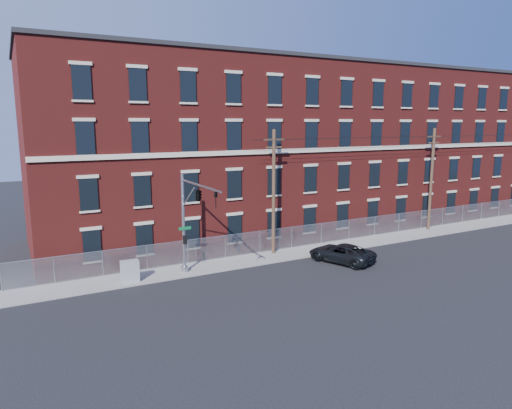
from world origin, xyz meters
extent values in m
plane|color=black|center=(0.00, 0.00, 0.00)|extent=(140.00, 140.00, 0.00)
cube|color=gray|center=(12.00, 5.00, 0.06)|extent=(65.00, 3.00, 0.12)
cube|color=maroon|center=(12.00, 14.00, 8.00)|extent=(55.00, 14.00, 16.00)
cube|color=black|center=(12.00, 14.00, 16.15)|extent=(55.30, 14.30, 0.30)
cube|color=#B8AD99|center=(12.00, 6.92, 8.30)|extent=(55.00, 0.18, 0.35)
cube|color=black|center=(-11.83, 6.94, 2.20)|extent=(1.20, 0.10, 2.20)
cube|color=black|center=(-11.83, 6.94, 5.80)|extent=(1.20, 0.10, 2.20)
cube|color=black|center=(-11.83, 6.94, 9.60)|extent=(1.20, 0.10, 2.20)
cube|color=black|center=(-11.83, 6.94, 13.20)|extent=(1.20, 0.10, 2.20)
cube|color=black|center=(-8.17, 6.94, 2.20)|extent=(1.20, 0.10, 2.20)
cube|color=black|center=(-8.17, 6.94, 5.80)|extent=(1.20, 0.10, 2.20)
cube|color=black|center=(-8.17, 6.94, 9.60)|extent=(1.20, 0.10, 2.20)
cube|color=black|center=(-8.17, 6.94, 13.20)|extent=(1.20, 0.10, 2.20)
cube|color=black|center=(-4.50, 6.94, 2.20)|extent=(1.20, 0.10, 2.20)
cube|color=black|center=(-4.50, 6.94, 5.80)|extent=(1.20, 0.10, 2.20)
cube|color=black|center=(-4.50, 6.94, 9.60)|extent=(1.20, 0.10, 2.20)
cube|color=black|center=(-4.50, 6.94, 13.20)|extent=(1.20, 0.10, 2.20)
cube|color=black|center=(-0.83, 6.94, 2.20)|extent=(1.20, 0.10, 2.20)
cube|color=black|center=(-0.83, 6.94, 5.80)|extent=(1.20, 0.10, 2.20)
cube|color=black|center=(-0.83, 6.94, 9.60)|extent=(1.20, 0.10, 2.20)
cube|color=black|center=(-0.83, 6.94, 13.20)|extent=(1.20, 0.10, 2.20)
cube|color=black|center=(2.83, 6.94, 2.20)|extent=(1.20, 0.10, 2.20)
cube|color=black|center=(2.83, 6.94, 5.80)|extent=(1.20, 0.10, 2.20)
cube|color=black|center=(2.83, 6.94, 9.60)|extent=(1.20, 0.10, 2.20)
cube|color=black|center=(2.83, 6.94, 13.20)|extent=(1.20, 0.10, 2.20)
cube|color=black|center=(6.50, 6.94, 2.20)|extent=(1.20, 0.10, 2.20)
cube|color=black|center=(6.50, 6.94, 5.80)|extent=(1.20, 0.10, 2.20)
cube|color=black|center=(6.50, 6.94, 9.60)|extent=(1.20, 0.10, 2.20)
cube|color=black|center=(6.50, 6.94, 13.20)|extent=(1.20, 0.10, 2.20)
cube|color=black|center=(10.17, 6.94, 2.20)|extent=(1.20, 0.10, 2.20)
cube|color=black|center=(10.17, 6.94, 5.80)|extent=(1.20, 0.10, 2.20)
cube|color=black|center=(10.17, 6.94, 9.60)|extent=(1.20, 0.10, 2.20)
cube|color=black|center=(10.17, 6.94, 13.20)|extent=(1.20, 0.10, 2.20)
cube|color=black|center=(13.83, 6.94, 2.20)|extent=(1.20, 0.10, 2.20)
cube|color=black|center=(13.83, 6.94, 5.80)|extent=(1.20, 0.10, 2.20)
cube|color=black|center=(13.83, 6.94, 9.60)|extent=(1.20, 0.10, 2.20)
cube|color=black|center=(13.83, 6.94, 13.20)|extent=(1.20, 0.10, 2.20)
cube|color=black|center=(17.50, 6.94, 2.20)|extent=(1.20, 0.10, 2.20)
cube|color=black|center=(17.50, 6.94, 5.80)|extent=(1.20, 0.10, 2.20)
cube|color=black|center=(17.50, 6.94, 9.60)|extent=(1.20, 0.10, 2.20)
cube|color=black|center=(17.50, 6.94, 13.20)|extent=(1.20, 0.10, 2.20)
cube|color=black|center=(21.17, 6.94, 2.20)|extent=(1.20, 0.10, 2.20)
cube|color=black|center=(21.17, 6.94, 5.80)|extent=(1.20, 0.10, 2.20)
cube|color=black|center=(21.17, 6.94, 9.60)|extent=(1.20, 0.10, 2.20)
cube|color=black|center=(21.17, 6.94, 13.20)|extent=(1.20, 0.10, 2.20)
cube|color=black|center=(24.83, 6.94, 2.20)|extent=(1.20, 0.10, 2.20)
cube|color=black|center=(24.83, 6.94, 5.80)|extent=(1.20, 0.10, 2.20)
cube|color=black|center=(24.83, 6.94, 9.60)|extent=(1.20, 0.10, 2.20)
cube|color=black|center=(24.83, 6.94, 13.20)|extent=(1.20, 0.10, 2.20)
cube|color=black|center=(28.50, 6.94, 2.20)|extent=(1.20, 0.10, 2.20)
cube|color=black|center=(28.50, 6.94, 5.80)|extent=(1.20, 0.10, 2.20)
cube|color=black|center=(28.50, 6.94, 9.60)|extent=(1.20, 0.10, 2.20)
cube|color=black|center=(28.50, 6.94, 13.20)|extent=(1.20, 0.10, 2.20)
cube|color=black|center=(32.17, 6.94, 2.20)|extent=(1.20, 0.10, 2.20)
cube|color=black|center=(32.17, 6.94, 5.80)|extent=(1.20, 0.10, 2.20)
cube|color=black|center=(32.17, 6.94, 9.60)|extent=(1.20, 0.10, 2.20)
cube|color=black|center=(32.17, 6.94, 13.20)|extent=(1.20, 0.10, 2.20)
cube|color=#A5A8AD|center=(12.00, 6.30, 1.02)|extent=(59.00, 0.02, 1.80)
cylinder|color=#9EA0A5|center=(12.00, 6.30, 1.92)|extent=(59.00, 0.04, 0.04)
cylinder|color=#9EA0A5|center=(-17.50, 6.30, 1.02)|extent=(0.06, 0.06, 1.85)
cylinder|color=#9EA0A5|center=(-14.39, 6.30, 1.02)|extent=(0.06, 0.06, 1.85)
cylinder|color=#9EA0A5|center=(-11.29, 6.30, 1.02)|extent=(0.06, 0.06, 1.85)
cylinder|color=#9EA0A5|center=(-8.18, 6.30, 1.02)|extent=(0.06, 0.06, 1.85)
cylinder|color=#9EA0A5|center=(-5.08, 6.30, 1.02)|extent=(0.06, 0.06, 1.85)
cylinder|color=#9EA0A5|center=(-1.97, 6.30, 1.02)|extent=(0.06, 0.06, 1.85)
cylinder|color=#9EA0A5|center=(1.13, 6.30, 1.02)|extent=(0.06, 0.06, 1.85)
cylinder|color=#9EA0A5|center=(4.24, 6.30, 1.02)|extent=(0.06, 0.06, 1.85)
cylinder|color=#9EA0A5|center=(7.34, 6.30, 1.02)|extent=(0.06, 0.06, 1.85)
cylinder|color=#9EA0A5|center=(10.45, 6.30, 1.02)|extent=(0.06, 0.06, 1.85)
cylinder|color=#9EA0A5|center=(13.55, 6.30, 1.02)|extent=(0.06, 0.06, 1.85)
cylinder|color=#9EA0A5|center=(16.66, 6.30, 1.02)|extent=(0.06, 0.06, 1.85)
cylinder|color=#9EA0A5|center=(19.76, 6.30, 1.02)|extent=(0.06, 0.06, 1.85)
cylinder|color=#9EA0A5|center=(22.87, 6.30, 1.02)|extent=(0.06, 0.06, 1.85)
cylinder|color=#9EA0A5|center=(25.97, 6.30, 1.02)|extent=(0.06, 0.06, 1.85)
cylinder|color=#9EA0A5|center=(29.08, 6.30, 1.02)|extent=(0.06, 0.06, 1.85)
cylinder|color=#9EA0A5|center=(32.18, 6.30, 1.02)|extent=(0.06, 0.06, 1.85)
cylinder|color=#9EA0A5|center=(-6.00, 4.50, 3.62)|extent=(0.22, 0.22, 7.00)
cylinder|color=#9EA0A5|center=(-6.00, 4.50, 0.32)|extent=(0.50, 0.50, 0.40)
cylinder|color=#9EA0A5|center=(-6.00, 1.25, 6.72)|extent=(0.14, 6.50, 0.14)
cylinder|color=#9EA0A5|center=(-6.00, 3.30, 5.72)|extent=(0.08, 2.18, 1.56)
cube|color=#0C592D|center=(-5.95, 4.35, 3.32)|extent=(0.90, 0.03, 0.22)
cube|color=black|center=(-6.00, 4.25, 2.52)|extent=(0.25, 0.25, 0.60)
imported|color=black|center=(-6.00, -1.30, 6.17)|extent=(0.16, 0.20, 1.00)
imported|color=black|center=(-6.00, 1.50, 6.17)|extent=(0.53, 2.48, 1.00)
cylinder|color=#4A3425|center=(2.00, 5.60, 5.12)|extent=(0.28, 0.28, 10.00)
cube|color=#4A3425|center=(2.00, 5.60, 9.32)|extent=(1.80, 0.12, 0.12)
cube|color=#4A3425|center=(2.00, 5.60, 8.72)|extent=(1.40, 0.12, 0.12)
cylinder|color=#4A3425|center=(20.00, 5.60, 5.12)|extent=(0.28, 0.28, 10.00)
cube|color=#4A3425|center=(20.00, 5.60, 9.32)|extent=(1.80, 0.12, 0.12)
cube|color=#4A3425|center=(20.00, 5.60, 8.72)|extent=(1.40, 0.12, 0.12)
cylinder|color=black|center=(20.00, 5.30, 9.32)|extent=(40.00, 0.02, 0.02)
cylinder|color=black|center=(20.00, 5.90, 9.32)|extent=(40.00, 0.02, 0.02)
cylinder|color=black|center=(20.00, 5.60, 8.72)|extent=(40.00, 0.02, 0.02)
imported|color=black|center=(5.56, 1.32, 0.72)|extent=(4.08, 5.66, 1.43)
cube|color=gray|center=(-9.94, 4.20, 0.85)|extent=(1.19, 0.63, 1.47)
camera|label=1|loc=(-16.52, -25.64, 10.56)|focal=32.25mm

